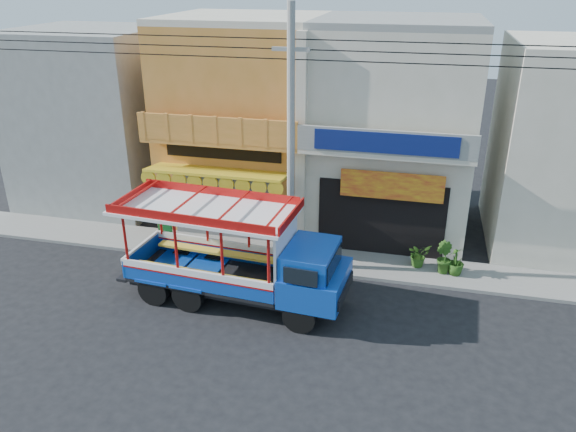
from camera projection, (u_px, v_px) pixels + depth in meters
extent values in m
plane|color=black|center=(298.00, 322.00, 17.08)|extent=(90.00, 90.00, 0.00)
cube|color=slate|center=(321.00, 260.00, 20.61)|extent=(30.00, 2.00, 0.12)
cube|color=#BE762A|center=(247.00, 122.00, 23.44)|extent=(6.00, 6.00, 8.00)
cube|color=#595B5E|center=(226.00, 206.00, 21.80)|extent=(4.20, 0.10, 2.60)
cube|color=gold|center=(217.00, 172.00, 20.49)|extent=(5.20, 1.50, 0.31)
cube|color=#BE762A|center=(219.00, 143.00, 20.44)|extent=(6.00, 0.70, 0.18)
cube|color=#BE762A|center=(216.00, 130.00, 19.95)|extent=(6.00, 0.12, 0.95)
cube|color=black|center=(223.00, 153.00, 20.93)|extent=(4.50, 0.04, 0.45)
cube|color=beige|center=(244.00, 18.00, 21.78)|extent=(6.00, 6.00, 0.24)
cube|color=beige|center=(392.00, 131.00, 22.16)|extent=(6.00, 6.00, 8.00)
cube|color=black|center=(381.00, 219.00, 20.48)|extent=(4.60, 0.12, 2.80)
cube|color=yellow|center=(392.00, 186.00, 19.60)|extent=(3.60, 0.05, 1.00)
cube|color=beige|center=(385.00, 154.00, 19.16)|extent=(6.00, 0.70, 0.18)
cube|color=gray|center=(386.00, 143.00, 18.69)|extent=(6.00, 0.12, 0.85)
cube|color=navy|center=(385.00, 143.00, 18.62)|extent=(4.80, 0.06, 0.70)
cube|color=gray|center=(400.00, 21.00, 20.50)|extent=(6.00, 6.00, 0.24)
cube|color=beige|center=(301.00, 148.00, 20.00)|extent=(0.35, 0.30, 8.00)
cube|color=gray|center=(97.00, 117.00, 25.02)|extent=(6.00, 6.00, 7.60)
cylinder|color=gray|center=(291.00, 147.00, 18.42)|extent=(0.26, 0.26, 9.00)
cube|color=gray|center=(291.00, 49.00, 17.17)|extent=(1.20, 0.12, 0.12)
cylinder|color=black|center=(323.00, 60.00, 17.07)|extent=(28.00, 0.04, 0.04)
cylinder|color=black|center=(323.00, 50.00, 16.95)|extent=(28.00, 0.04, 0.04)
cylinder|color=black|center=(323.00, 40.00, 16.83)|extent=(28.00, 0.04, 0.04)
cylinder|color=black|center=(300.00, 317.00, 16.44)|extent=(1.03, 0.36, 1.01)
cylinder|color=black|center=(317.00, 285.00, 18.11)|extent=(1.03, 0.36, 1.01)
cylinder|color=black|center=(188.00, 296.00, 17.47)|extent=(1.03, 0.36, 1.01)
cylinder|color=black|center=(214.00, 268.00, 19.14)|extent=(1.03, 0.36, 1.01)
cylinder|color=black|center=(154.00, 290.00, 17.81)|extent=(1.03, 0.36, 1.01)
cylinder|color=black|center=(182.00, 263.00, 19.48)|extent=(1.03, 0.36, 1.01)
cube|color=black|center=(236.00, 285.00, 17.92)|extent=(6.89, 2.18, 0.28)
cube|color=blue|center=(315.00, 282.00, 16.96)|extent=(1.98, 2.35, 0.91)
cube|color=blue|center=(311.00, 258.00, 16.67)|extent=(1.57, 2.14, 0.76)
cube|color=black|center=(334.00, 263.00, 16.50)|extent=(0.20, 1.77, 0.55)
cube|color=black|center=(212.00, 275.00, 18.07)|extent=(5.15, 2.60, 0.12)
cube|color=blue|center=(196.00, 282.00, 17.00)|extent=(4.98, 0.47, 0.61)
cube|color=white|center=(196.00, 274.00, 16.89)|extent=(4.98, 0.48, 0.22)
cube|color=blue|center=(225.00, 251.00, 18.86)|extent=(4.98, 0.47, 0.61)
cube|color=white|center=(224.00, 244.00, 18.75)|extent=(4.98, 0.48, 0.22)
cylinder|color=#B0100E|center=(125.00, 238.00, 17.24)|extent=(0.10, 0.10, 1.61)
cylinder|color=#B0100E|center=(160.00, 212.00, 19.06)|extent=(0.10, 0.10, 1.61)
cube|color=white|center=(286.00, 255.00, 16.91)|extent=(0.24, 2.04, 2.27)
cube|color=white|center=(205.00, 210.00, 17.19)|extent=(5.77, 2.90, 0.10)
cube|color=#B0100E|center=(204.00, 205.00, 17.12)|extent=(5.56, 2.78, 0.26)
cube|color=black|center=(166.00, 240.00, 21.87)|extent=(0.51, 0.29, 0.09)
cube|color=#0D4819|center=(165.00, 230.00, 21.69)|extent=(0.58, 0.10, 0.80)
imported|color=#264D16|center=(419.00, 255.00, 19.90)|extent=(1.03, 1.01, 0.87)
imported|color=#264D16|center=(443.00, 257.00, 19.46)|extent=(0.75, 0.79, 1.12)
imported|color=#264D16|center=(456.00, 261.00, 19.33)|extent=(0.81, 0.81, 1.02)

